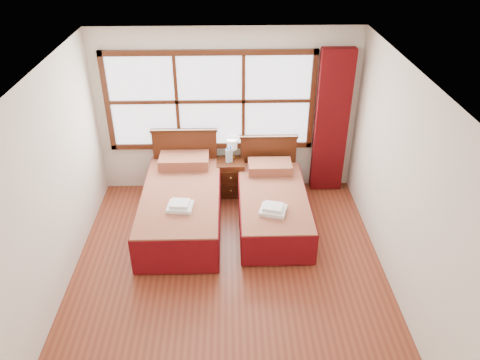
{
  "coord_description": "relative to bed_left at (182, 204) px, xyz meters",
  "views": [
    {
      "loc": [
        0.02,
        -4.44,
        4.11
      ],
      "look_at": [
        0.16,
        0.7,
        1.02
      ],
      "focal_mm": 35.0,
      "sensor_mm": 36.0,
      "label": 1
    }
  ],
  "objects": [
    {
      "name": "bottle_far",
      "position": [
        0.71,
        0.79,
        0.37
      ],
      "size": [
        0.07,
        0.07,
        0.26
      ],
      "color": "silver",
      "rests_on": "nightstand"
    },
    {
      "name": "wall_left",
      "position": [
        -1.33,
        -1.2,
        0.97
      ],
      "size": [
        0.0,
        4.5,
        4.5
      ],
      "primitive_type": "plane",
      "rotation": [
        1.57,
        0.0,
        1.57
      ],
      "color": "silver",
      "rests_on": "floor"
    },
    {
      "name": "wall_back",
      "position": [
        0.67,
        1.05,
        0.97
      ],
      "size": [
        4.0,
        0.0,
        4.0
      ],
      "primitive_type": "plane",
      "rotation": [
        1.57,
        0.0,
        0.0
      ],
      "color": "silver",
      "rests_on": "floor"
    },
    {
      "name": "floor",
      "position": [
        0.67,
        -1.2,
        -0.33
      ],
      "size": [
        4.5,
        4.5,
        0.0
      ],
      "primitive_type": "plane",
      "color": "brown",
      "rests_on": "ground"
    },
    {
      "name": "wall_right",
      "position": [
        2.67,
        -1.2,
        0.97
      ],
      "size": [
        0.0,
        4.5,
        4.5
      ],
      "primitive_type": "plane",
      "rotation": [
        1.57,
        0.0,
        -1.57
      ],
      "color": "silver",
      "rests_on": "floor"
    },
    {
      "name": "window",
      "position": [
        0.42,
        1.02,
        1.17
      ],
      "size": [
        3.16,
        0.06,
        1.56
      ],
      "color": "white",
      "rests_on": "wall_back"
    },
    {
      "name": "bed_right",
      "position": [
        1.32,
        0.0,
        -0.04
      ],
      "size": [
        0.98,
        2.0,
        0.95
      ],
      "color": "#361A0B",
      "rests_on": "floor"
    },
    {
      "name": "lamp",
      "position": [
        0.74,
        0.93,
        0.48
      ],
      "size": [
        0.16,
        0.16,
        0.31
      ],
      "color": "#BC923C",
      "rests_on": "nightstand"
    },
    {
      "name": "nightstand",
      "position": [
        0.71,
        0.8,
        -0.04
      ],
      "size": [
        0.44,
        0.43,
        0.58
      ],
      "color": "#48200F",
      "rests_on": "floor"
    },
    {
      "name": "ceiling",
      "position": [
        0.67,
        -1.2,
        2.27
      ],
      "size": [
        4.5,
        4.5,
        0.0
      ],
      "primitive_type": "plane",
      "rotation": [
        3.14,
        0.0,
        0.0
      ],
      "color": "white",
      "rests_on": "wall_back"
    },
    {
      "name": "towels_right",
      "position": [
        1.27,
        -0.49,
        0.22
      ],
      "size": [
        0.41,
        0.38,
        0.1
      ],
      "rotation": [
        0.0,
        0.0,
        -0.27
      ],
      "color": "white",
      "rests_on": "bed_right"
    },
    {
      "name": "curtain",
      "position": [
        2.27,
        0.91,
        0.84
      ],
      "size": [
        0.5,
        0.16,
        2.3
      ],
      "primitive_type": "cube",
      "color": "#59080B",
      "rests_on": "wall_back"
    },
    {
      "name": "towels_left",
      "position": [
        0.03,
        -0.47,
        0.29
      ],
      "size": [
        0.36,
        0.32,
        0.1
      ],
      "rotation": [
        0.0,
        0.0,
        -0.11
      ],
      "color": "white",
      "rests_on": "bed_left"
    },
    {
      "name": "bottle_near",
      "position": [
        0.67,
        0.77,
        0.37
      ],
      "size": [
        0.07,
        0.07,
        0.25
      ],
      "color": "silver",
      "rests_on": "nightstand"
    },
    {
      "name": "bed_left",
      "position": [
        0.0,
        0.0,
        0.0
      ],
      "size": [
        1.1,
        2.14,
        1.08
      ],
      "color": "#361A0B",
      "rests_on": "floor"
    }
  ]
}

